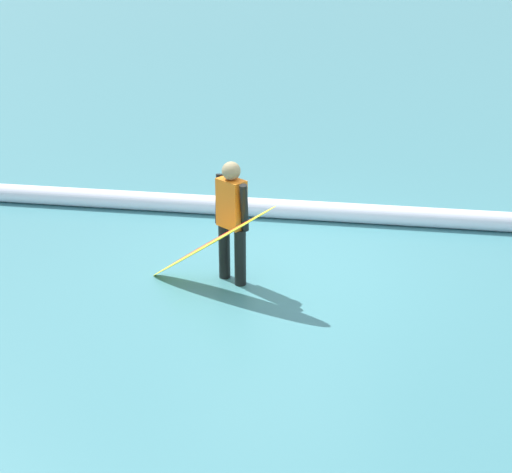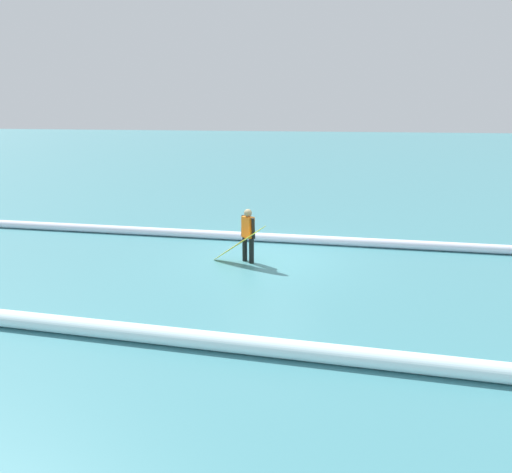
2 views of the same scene
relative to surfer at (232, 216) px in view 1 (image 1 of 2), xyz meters
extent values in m
plane|color=teal|center=(-0.53, -0.45, -0.85)|extent=(181.96, 181.96, 0.00)
cylinder|color=black|center=(-0.12, 0.08, -0.49)|extent=(0.14, 0.14, 0.71)
cylinder|color=black|center=(0.12, -0.08, -0.49)|extent=(0.14, 0.14, 0.71)
cube|color=orange|center=(0.00, 0.00, 0.16)|extent=(0.39, 0.36, 0.59)
sphere|color=#91825D|center=(0.00, 0.00, 0.56)|extent=(0.22, 0.22, 0.22)
cylinder|color=black|center=(-0.18, 0.12, 0.16)|extent=(0.09, 0.18, 0.60)
cylinder|color=black|center=(0.18, -0.12, 0.16)|extent=(0.09, 0.18, 0.60)
ellipsoid|color=yellow|center=(0.19, 0.27, -0.24)|extent=(1.71, 0.76, 1.23)
ellipsoid|color=red|center=(0.19, 0.27, -0.24)|extent=(1.34, 0.48, 1.00)
cylinder|color=white|center=(1.87, -2.11, -0.71)|extent=(20.70, 0.81, 0.28)
camera|label=1|loc=(-1.85, 8.29, 3.35)|focal=54.29mm
camera|label=2|loc=(-2.83, 11.82, 3.21)|focal=31.86mm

